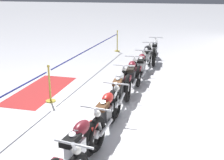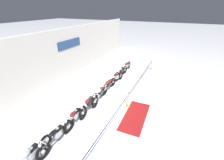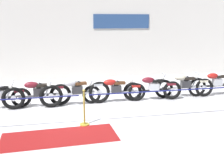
{
  "view_description": "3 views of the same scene",
  "coord_description": "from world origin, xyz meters",
  "px_view_note": "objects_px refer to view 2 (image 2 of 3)",
  "views": [
    {
      "loc": [
        6.48,
        2.26,
        2.98
      ],
      "look_at": [
        0.18,
        0.4,
        0.86
      ],
      "focal_mm": 45.0,
      "sensor_mm": 36.0,
      "label": 1
    },
    {
      "loc": [
        -7.58,
        -3.88,
        5.77
      ],
      "look_at": [
        1.41,
        0.33,
        0.89
      ],
      "focal_mm": 24.0,
      "sensor_mm": 36.0,
      "label": 2
    },
    {
      "loc": [
        -0.83,
        -9.05,
        2.97
      ],
      "look_at": [
        1.33,
        1.14,
        0.71
      ],
      "focal_mm": 45.0,
      "sensor_mm": 36.0,
      "label": 3
    }
  ],
  "objects_px": {
    "stanchion_far_left": "(119,110)",
    "stanchion_mid_left": "(128,102)",
    "motorcycle_cream_7": "(121,72)",
    "motorcycle_silver_0": "(31,157)",
    "motorcycle_maroon_6": "(116,78)",
    "motorcycle_maroon_3": "(89,104)",
    "motorcycle_red_5": "(108,85)",
    "motorcycle_maroon_2": "(75,117)",
    "floor_banner": "(135,116)",
    "motorcycle_black_1": "(57,136)",
    "motorcycle_red_8": "(126,67)",
    "motorcycle_silver_4": "(100,94)",
    "stanchion_mid_right": "(151,66)"
  },
  "relations": [
    {
      "from": "motorcycle_maroon_6",
      "to": "motorcycle_cream_7",
      "type": "xyz_separation_m",
      "value": [
        1.34,
        0.13,
        0.01
      ]
    },
    {
      "from": "motorcycle_black_1",
      "to": "stanchion_far_left",
      "type": "bearing_deg",
      "value": -37.17
    },
    {
      "from": "motorcycle_black_1",
      "to": "motorcycle_cream_7",
      "type": "xyz_separation_m",
      "value": [
        8.21,
        0.16,
        0.0
      ]
    },
    {
      "from": "motorcycle_maroon_2",
      "to": "motorcycle_black_1",
      "type": "bearing_deg",
      "value": -177.4
    },
    {
      "from": "motorcycle_maroon_3",
      "to": "floor_banner",
      "type": "distance_m",
      "value": 2.83
    },
    {
      "from": "stanchion_mid_right",
      "to": "floor_banner",
      "type": "distance_m",
      "value": 7.86
    },
    {
      "from": "motorcycle_maroon_6",
      "to": "stanchion_far_left",
      "type": "relative_size",
      "value": 0.16
    },
    {
      "from": "motorcycle_maroon_6",
      "to": "stanchion_mid_right",
      "type": "height_order",
      "value": "stanchion_mid_right"
    },
    {
      "from": "motorcycle_silver_0",
      "to": "motorcycle_cream_7",
      "type": "relative_size",
      "value": 0.98
    },
    {
      "from": "motorcycle_silver_4",
      "to": "motorcycle_maroon_6",
      "type": "bearing_deg",
      "value": 1.28
    },
    {
      "from": "stanchion_mid_right",
      "to": "motorcycle_cream_7",
      "type": "bearing_deg",
      "value": 144.35
    },
    {
      "from": "motorcycle_red_5",
      "to": "floor_banner",
      "type": "xyz_separation_m",
      "value": [
        -2.05,
        -2.76,
        -0.45
      ]
    },
    {
      "from": "motorcycle_cream_7",
      "to": "stanchion_far_left",
      "type": "height_order",
      "value": "stanchion_far_left"
    },
    {
      "from": "motorcycle_silver_0",
      "to": "motorcycle_red_8",
      "type": "bearing_deg",
      "value": 0.02
    },
    {
      "from": "motorcycle_red_8",
      "to": "motorcycle_maroon_2",
      "type": "bearing_deg",
      "value": -179.42
    },
    {
      "from": "motorcycle_cream_7",
      "to": "motorcycle_silver_0",
      "type": "bearing_deg",
      "value": -179.93
    },
    {
      "from": "stanchion_mid_left",
      "to": "motorcycle_red_8",
      "type": "bearing_deg",
      "value": 21.26
    },
    {
      "from": "motorcycle_maroon_2",
      "to": "floor_banner",
      "type": "relative_size",
      "value": 0.72
    },
    {
      "from": "motorcycle_red_5",
      "to": "motorcycle_maroon_6",
      "type": "xyz_separation_m",
      "value": [
        1.45,
        -0.03,
        0.0
      ]
    },
    {
      "from": "motorcycle_maroon_2",
      "to": "motorcycle_cream_7",
      "type": "bearing_deg",
      "value": 0.77
    },
    {
      "from": "motorcycle_maroon_3",
      "to": "motorcycle_red_5",
      "type": "relative_size",
      "value": 0.99
    },
    {
      "from": "motorcycle_cream_7",
      "to": "stanchion_mid_left",
      "type": "bearing_deg",
      "value": -152.56
    },
    {
      "from": "motorcycle_maroon_6",
      "to": "motorcycle_red_8",
      "type": "height_order",
      "value": "motorcycle_red_8"
    },
    {
      "from": "motorcycle_maroon_2",
      "to": "motorcycle_maroon_3",
      "type": "xyz_separation_m",
      "value": [
        1.26,
        -0.06,
        0.02
      ]
    },
    {
      "from": "motorcycle_maroon_2",
      "to": "motorcycle_red_8",
      "type": "xyz_separation_m",
      "value": [
        8.12,
        0.08,
        0.03
      ]
    },
    {
      "from": "motorcycle_silver_4",
      "to": "stanchion_far_left",
      "type": "height_order",
      "value": "stanchion_far_left"
    },
    {
      "from": "motorcycle_maroon_2",
      "to": "motorcycle_silver_4",
      "type": "bearing_deg",
      "value": -2.31
    },
    {
      "from": "motorcycle_black_1",
      "to": "motorcycle_maroon_6",
      "type": "xyz_separation_m",
      "value": [
        6.87,
        0.03,
        -0.01
      ]
    },
    {
      "from": "floor_banner",
      "to": "motorcycle_cream_7",
      "type": "bearing_deg",
      "value": 28.45
    },
    {
      "from": "motorcycle_red_8",
      "to": "stanchion_mid_right",
      "type": "distance_m",
      "value": 2.68
    },
    {
      "from": "motorcycle_silver_0",
      "to": "motorcycle_red_8",
      "type": "xyz_separation_m",
      "value": [
        10.81,
        0.0,
        0.01
      ]
    },
    {
      "from": "stanchion_far_left",
      "to": "stanchion_mid_left",
      "type": "height_order",
      "value": "same"
    },
    {
      "from": "stanchion_mid_left",
      "to": "motorcycle_silver_0",
      "type": "bearing_deg",
      "value": 158.33
    },
    {
      "from": "motorcycle_cream_7",
      "to": "motorcycle_maroon_2",
      "type": "bearing_deg",
      "value": -179.23
    },
    {
      "from": "motorcycle_cream_7",
      "to": "stanchion_far_left",
      "type": "distance_m",
      "value": 6.0
    },
    {
      "from": "motorcycle_cream_7",
      "to": "stanchion_far_left",
      "type": "bearing_deg",
      "value": -159.12
    },
    {
      "from": "motorcycle_maroon_2",
      "to": "motorcycle_maroon_6",
      "type": "height_order",
      "value": "motorcycle_maroon_6"
    },
    {
      "from": "motorcycle_maroon_3",
      "to": "motorcycle_red_5",
      "type": "distance_m",
      "value": 2.72
    },
    {
      "from": "motorcycle_maroon_2",
      "to": "stanchion_far_left",
      "type": "height_order",
      "value": "stanchion_far_left"
    },
    {
      "from": "motorcycle_silver_0",
      "to": "stanchion_far_left",
      "type": "height_order",
      "value": "stanchion_far_left"
    },
    {
      "from": "motorcycle_silver_0",
      "to": "motorcycle_silver_4",
      "type": "xyz_separation_m",
      "value": [
        5.26,
        -0.18,
        0.02
      ]
    },
    {
      "from": "motorcycle_maroon_3",
      "to": "stanchion_far_left",
      "type": "height_order",
      "value": "stanchion_far_left"
    },
    {
      "from": "motorcycle_silver_4",
      "to": "motorcycle_maroon_6",
      "type": "distance_m",
      "value": 2.86
    },
    {
      "from": "motorcycle_black_1",
      "to": "motorcycle_maroon_2",
      "type": "height_order",
      "value": "motorcycle_black_1"
    },
    {
      "from": "motorcycle_maroon_3",
      "to": "stanchion_far_left",
      "type": "bearing_deg",
      "value": -92.66
    },
    {
      "from": "motorcycle_maroon_6",
      "to": "motorcycle_cream_7",
      "type": "height_order",
      "value": "motorcycle_cream_7"
    },
    {
      "from": "motorcycle_maroon_2",
      "to": "stanchion_far_left",
      "type": "distance_m",
      "value": 2.38
    },
    {
      "from": "motorcycle_silver_0",
      "to": "floor_banner",
      "type": "height_order",
      "value": "motorcycle_silver_0"
    },
    {
      "from": "motorcycle_red_5",
      "to": "motorcycle_red_8",
      "type": "bearing_deg",
      "value": 1.34
    },
    {
      "from": "motorcycle_black_1",
      "to": "motorcycle_red_8",
      "type": "xyz_separation_m",
      "value": [
        9.56,
        0.15,
        0.01
      ]
    }
  ]
}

